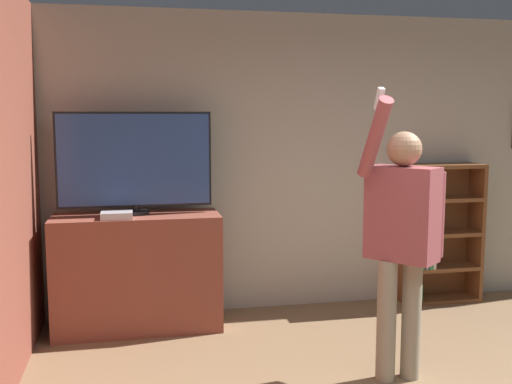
{
  "coord_description": "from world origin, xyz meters",
  "views": [
    {
      "loc": [
        -1.76,
        -2.51,
        1.78
      ],
      "look_at": [
        -0.89,
        1.72,
        1.23
      ],
      "focal_mm": 42.0,
      "sensor_mm": 36.0,
      "label": 1
    }
  ],
  "objects_px": {
    "television": "(135,161)",
    "game_console": "(117,215)",
    "bookshelf": "(434,234)",
    "person": "(402,231)"
  },
  "relations": [
    {
      "from": "bookshelf",
      "to": "television",
      "type": "bearing_deg",
      "value": -177.14
    },
    {
      "from": "game_console",
      "to": "person",
      "type": "distance_m",
      "value": 2.23
    },
    {
      "from": "game_console",
      "to": "bookshelf",
      "type": "xyz_separation_m",
      "value": [
        2.95,
        0.34,
        -0.34
      ]
    },
    {
      "from": "television",
      "to": "game_console",
      "type": "distance_m",
      "value": 0.48
    },
    {
      "from": "television",
      "to": "bookshelf",
      "type": "xyz_separation_m",
      "value": [
        2.79,
        0.14,
        -0.75
      ]
    },
    {
      "from": "television",
      "to": "game_console",
      "type": "relative_size",
      "value": 5.09
    },
    {
      "from": "television",
      "to": "person",
      "type": "bearing_deg",
      "value": -39.44
    },
    {
      "from": "game_console",
      "to": "person",
      "type": "relative_size",
      "value": 0.13
    },
    {
      "from": "bookshelf",
      "to": "person",
      "type": "xyz_separation_m",
      "value": [
        -1.08,
        -1.55,
        0.37
      ]
    },
    {
      "from": "television",
      "to": "bookshelf",
      "type": "height_order",
      "value": "television"
    }
  ]
}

